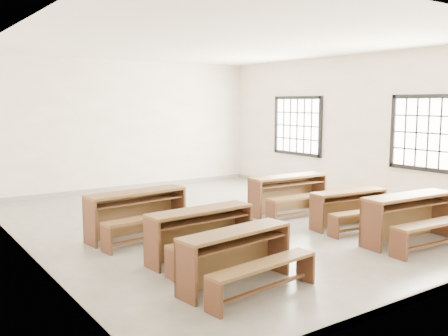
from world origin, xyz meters
TOP-DOWN VIEW (x-y plane):
  - room at (0.09, 0.00)m, footprint 8.50×8.50m
  - desk_set_0 at (-1.70, -2.75)m, footprint 1.60×0.97m
  - desk_set_1 at (-1.49, -1.63)m, footprint 1.63×0.91m
  - desk_set_2 at (-1.73, -0.06)m, footprint 1.76×1.04m
  - desk_set_3 at (1.62, -2.77)m, footprint 1.74×0.99m
  - desk_set_4 at (1.59, -1.58)m, footprint 1.52×0.91m
  - desk_set_5 at (1.48, -0.14)m, footprint 1.70×0.93m

SIDE VIEW (x-z plane):
  - desk_set_4 at x=1.59m, z-range 0.05..0.70m
  - desk_set_0 at x=-1.70m, z-range 0.06..0.74m
  - desk_set_1 at x=-1.49m, z-range 0.06..0.77m
  - desk_set_5 at x=1.48m, z-range 0.06..0.81m
  - desk_set_2 at x=-1.73m, z-range 0.06..0.82m
  - desk_set_3 at x=1.62m, z-range 0.06..0.82m
  - room at x=0.09m, z-range 0.54..3.74m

